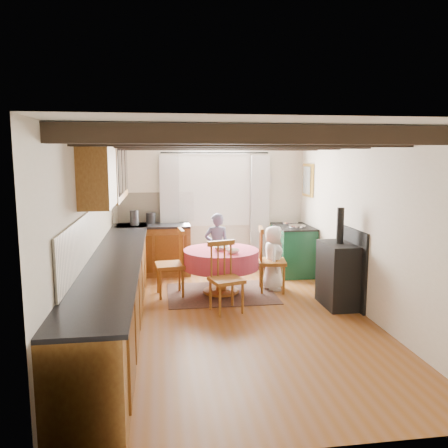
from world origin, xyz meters
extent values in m
cube|color=brown|center=(0.00, 0.00, 0.00)|extent=(3.60, 5.50, 0.00)
cube|color=white|center=(0.00, 0.00, 2.40)|extent=(3.60, 5.50, 0.00)
cube|color=silver|center=(0.00, 2.75, 1.20)|extent=(3.60, 0.00, 2.40)
cube|color=silver|center=(0.00, -2.75, 1.20)|extent=(3.60, 0.00, 2.40)
cube|color=silver|center=(-1.80, 0.00, 1.20)|extent=(0.00, 5.50, 2.40)
cube|color=silver|center=(1.80, 0.00, 1.20)|extent=(0.00, 5.50, 2.40)
cube|color=black|center=(0.00, -2.00, 2.31)|extent=(3.60, 0.16, 0.16)
cube|color=black|center=(0.00, -1.00, 2.31)|extent=(3.60, 0.16, 0.16)
cube|color=black|center=(0.00, 0.00, 2.31)|extent=(3.60, 0.16, 0.16)
cube|color=black|center=(0.00, 1.00, 2.31)|extent=(3.60, 0.16, 0.16)
cube|color=black|center=(0.00, 2.00, 2.31)|extent=(3.60, 0.16, 0.16)
cube|color=beige|center=(-1.78, 0.30, 1.20)|extent=(0.02, 4.50, 0.55)
cube|color=beige|center=(-1.00, 2.73, 1.20)|extent=(1.40, 0.02, 0.55)
cube|color=brown|center=(-1.50, 0.00, 0.44)|extent=(0.60, 5.30, 0.88)
cube|color=brown|center=(-1.05, 2.45, 0.44)|extent=(1.30, 0.60, 0.88)
cube|color=black|center=(-1.48, 0.00, 0.90)|extent=(0.64, 5.30, 0.04)
cube|color=black|center=(-1.05, 2.43, 0.90)|extent=(1.30, 0.64, 0.04)
cube|color=brown|center=(-1.63, 1.20, 1.95)|extent=(0.34, 1.80, 0.90)
cube|color=brown|center=(-1.63, -0.30, 1.90)|extent=(0.34, 0.90, 0.70)
cube|color=white|center=(0.10, 2.73, 1.60)|extent=(1.34, 0.03, 1.54)
cube|color=white|center=(0.10, 2.74, 1.60)|extent=(1.20, 0.01, 1.40)
cube|color=silver|center=(-0.75, 2.65, 1.10)|extent=(0.35, 0.10, 2.10)
cube|color=silver|center=(0.95, 2.65, 1.10)|extent=(0.35, 0.10, 2.10)
cylinder|color=black|center=(0.10, 2.65, 2.20)|extent=(2.00, 0.03, 0.03)
cube|color=gold|center=(1.77, 2.30, 1.70)|extent=(0.04, 0.50, 0.60)
cylinder|color=silver|center=(1.05, 2.72, 1.70)|extent=(0.30, 0.02, 0.30)
cube|color=#2F2821|center=(-0.01, 1.09, 0.01)|extent=(1.66, 1.29, 0.01)
imported|color=#494C67|center=(0.03, 1.91, 0.59)|extent=(0.43, 0.29, 1.18)
imported|color=white|center=(0.86, 1.22, 0.52)|extent=(0.44, 0.57, 1.04)
imported|color=silver|center=(-0.01, 1.07, 0.73)|extent=(0.30, 0.30, 0.06)
imported|color=silver|center=(0.14, 0.81, 0.73)|extent=(0.23, 0.23, 0.06)
imported|color=silver|center=(0.01, 1.17, 0.75)|extent=(0.14, 0.14, 0.09)
cylinder|color=#262628|center=(-1.38, 2.40, 1.05)|extent=(0.16, 0.16, 0.27)
cylinder|color=#262628|center=(-1.10, 2.58, 1.02)|extent=(0.18, 0.18, 0.20)
camera|label=1|loc=(-0.92, -5.65, 2.13)|focal=36.05mm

